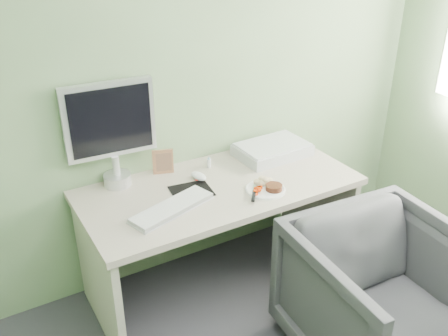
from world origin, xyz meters
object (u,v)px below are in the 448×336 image
plate (265,190)px  scanner (272,150)px  desk_chair (382,298)px  monitor (111,129)px  desk (220,211)px

plate → scanner: scanner is taller
desk_chair → scanner: bearing=91.3°
scanner → monitor: monitor is taller
desk → scanner: (0.49, 0.17, 0.22)m
scanner → monitor: size_ratio=0.75×
monitor → desk_chair: 1.69m
plate → desk_chair: (0.24, -0.71, -0.35)m
desk → desk_chair: (0.43, -0.90, -0.16)m
plate → monitor: 0.92m
desk → plate: size_ratio=7.06×
plate → monitor: monitor is taller
desk_chair → plate: bearing=113.0°
plate → scanner: (0.30, 0.36, 0.03)m
plate → desk_chair: 0.83m
scanner → plate: bearing=-131.3°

